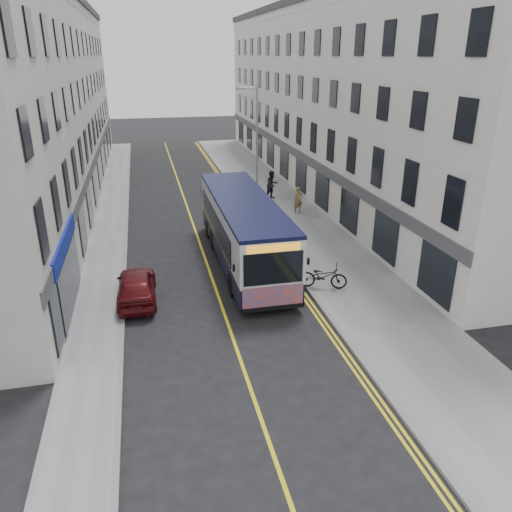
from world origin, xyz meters
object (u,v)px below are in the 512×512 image
car_maroon (137,286)px  streetlamp (256,147)px  city_bus (244,229)px  pedestrian_near (298,200)px  pedestrian_far (272,185)px  car_white (215,187)px  bicycle (323,276)px

car_maroon → streetlamp: bearing=-124.3°
city_bus → pedestrian_near: (5.09, 7.27, -0.86)m
pedestrian_far → car_white: bearing=122.7°
car_white → car_maroon: car_maroon is taller
bicycle → pedestrian_near: size_ratio=1.24×
streetlamp → bicycle: streetlamp is taller
pedestrian_near → car_maroon: (-10.32, -10.25, -0.29)m
streetlamp → car_white: 6.84m
bicycle → streetlamp: bearing=24.2°
streetlamp → city_bus: (-2.34, -7.67, -2.55)m
city_bus → pedestrian_far: city_bus is taller
bicycle → car_maroon: size_ratio=0.53×
city_bus → car_white: bearing=87.8°
city_bus → pedestrian_near: bearing=55.0°
streetlamp → pedestrian_far: bearing=59.5°
streetlamp → bicycle: 12.06m
pedestrian_near → pedestrian_far: (-0.79, 3.72, 0.16)m
city_bus → pedestrian_near: 8.91m
car_white → pedestrian_near: bearing=-55.6°
streetlamp → pedestrian_near: (2.75, -0.40, -3.41)m
car_maroon → car_white: bearing=-108.5°
bicycle → car_white: car_white is taller
streetlamp → car_maroon: (-7.57, -10.65, -3.70)m
pedestrian_far → pedestrian_near: bearing=-106.4°
streetlamp → pedestrian_far: 5.05m
streetlamp → car_white: size_ratio=2.12×
streetlamp → city_bus: streetlamp is taller
car_white → car_maroon: (-5.74, -16.06, 0.06)m
city_bus → car_maroon: size_ratio=2.89×
bicycle → pedestrian_near: pedestrian_near is taller
pedestrian_far → car_maroon: pedestrian_far is taller
city_bus → bicycle: size_ratio=5.45×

